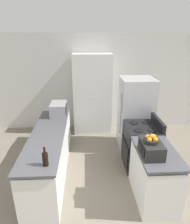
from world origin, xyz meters
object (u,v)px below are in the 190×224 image
wine_bottle (45,159)px  fruit_bowl (151,139)px  refrigerator (135,114)px  microwave (59,109)px  stove (141,146)px  toaster_oven (151,148)px  pantry_cabinet (92,95)px

wine_bottle → fruit_bowl: 1.51m
refrigerator → fruit_bowl: (-0.21, -1.73, 0.31)m
refrigerator → microwave: bearing=-177.2°
microwave → wine_bottle: 1.82m
stove → refrigerator: refrigerator is taller
fruit_bowl → stove: bearing=80.2°
wine_bottle → microwave: bearing=91.0°
refrigerator → fruit_bowl: refrigerator is taller
refrigerator → toaster_oven: size_ratio=3.72×
stove → wine_bottle: wine_bottle is taller
toaster_oven → pantry_cabinet: bearing=106.3°
wine_bottle → toaster_oven: (1.51, 0.18, 0.00)m
refrigerator → stove: bearing=-93.1°
wine_bottle → toaster_oven: 1.52m
microwave → wine_bottle: size_ratio=1.76×
microwave → fruit_bowl: fruit_bowl is taller
stove → toaster_oven: (-0.15, -0.96, 0.54)m
toaster_oven → fruit_bowl: 0.15m
stove → fruit_bowl: bearing=-99.8°
stove → toaster_oven: size_ratio=2.33×
stove → microwave: bearing=158.2°
stove → wine_bottle: (-1.66, -1.14, 0.54)m
wine_bottle → toaster_oven: wine_bottle is taller
pantry_cabinet → microwave: pantry_cabinet is taller
pantry_cabinet → refrigerator: (0.95, -0.89, -0.22)m
toaster_oven → fruit_bowl: size_ratio=2.09×
wine_bottle → fruit_bowl: fruit_bowl is taller
microwave → toaster_oven: (1.54, -1.63, -0.03)m
fruit_bowl → toaster_oven: bearing=25.4°
wine_bottle → refrigerator: bearing=48.2°
stove → pantry_cabinet: bearing=119.0°
pantry_cabinet → fruit_bowl: (0.75, -2.61, 0.09)m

